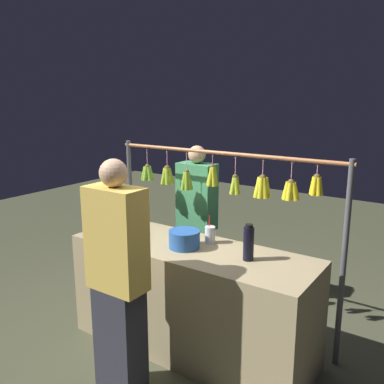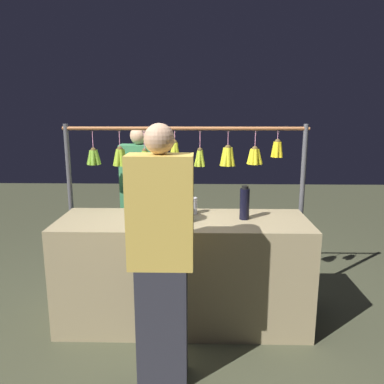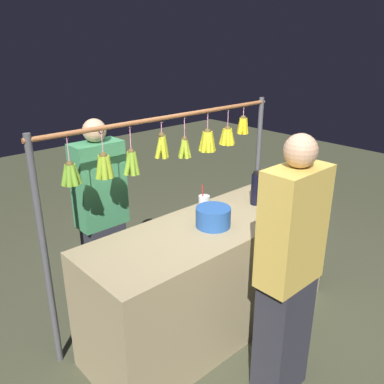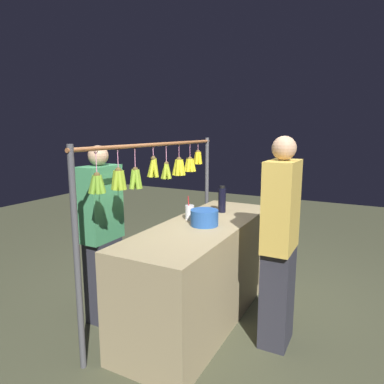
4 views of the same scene
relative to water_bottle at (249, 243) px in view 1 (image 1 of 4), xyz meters
The scene contains 8 objects.
ground_plane 1.13m from the water_bottle, ahead, with size 12.00×12.00×0.00m, color #434630.
market_counter 0.75m from the water_bottle, ahead, with size 2.01×0.68×0.88m, color tan.
display_rack 0.68m from the water_bottle, 42.36° to the right, with size 2.17×0.14×1.62m.
water_bottle is the anchor object (origin of this frame).
blue_bucket 0.54m from the water_bottle, ahead, with size 0.24×0.24×0.14m, color #2755A5.
drink_cup 0.45m from the water_bottle, 19.69° to the right, with size 0.08×0.08×0.23m.
vendor_person 1.23m from the water_bottle, 38.27° to the right, with size 0.38×0.20×1.58m.
customer_person 0.96m from the water_bottle, 51.06° to the left, with size 0.40×0.21×1.67m.
Camera 1 is at (-1.77, 2.57, 2.06)m, focal length 39.28 mm.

